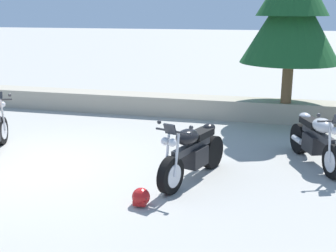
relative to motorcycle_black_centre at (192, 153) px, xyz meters
The scene contains 6 objects.
ground_plane 3.03m from the motorcycle_black_centre, behind, with size 120.00×120.00×0.00m, color #A3A099.
stone_wall 5.56m from the motorcycle_black_centre, 122.47° to the left, with size 36.00×0.80×0.55m, color #A89E89.
motorcycle_black_centre is the anchor object (origin of this frame).
motorcycle_silver_far_right 2.54m from the motorcycle_black_centre, 31.95° to the left, with size 1.01×1.98×1.18m.
rider_helmet 1.39m from the motorcycle_black_centre, 114.05° to the right, with size 0.28×0.28×0.28m.
pine_tree_far_left 5.35m from the motorcycle_black_centre, 70.37° to the left, with size 2.48×2.48×4.29m.
Camera 1 is at (4.36, -6.94, 2.90)m, focal length 46.53 mm.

